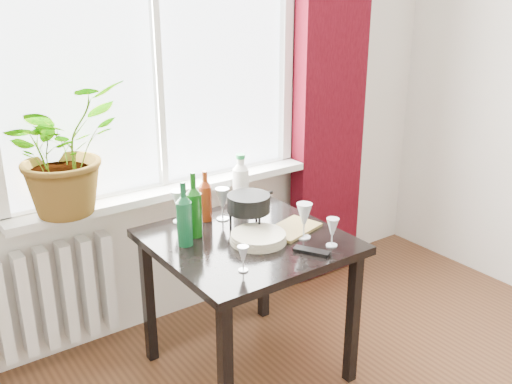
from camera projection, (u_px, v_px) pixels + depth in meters
window at (154, 41)px, 2.86m from camera, size 1.72×0.08×1.62m
windowsill at (169, 190)px, 3.07m from camera, size 1.72×0.20×0.04m
curtain at (331, 83)px, 3.50m from camera, size 0.50×0.12×2.56m
radiator at (36, 302)px, 2.84m from camera, size 0.80×0.10×0.55m
table at (247, 255)px, 2.73m from camera, size 0.85×0.85×0.74m
potted_plant at (62, 149)px, 2.62m from camera, size 0.70×0.67×0.62m
wine_bottle_left at (184, 214)px, 2.57m from camera, size 0.09×0.09×0.31m
wine_bottle_right at (194, 204)px, 2.66m from camera, size 0.07×0.07×0.32m
bottle_amber at (205, 195)px, 2.85m from camera, size 0.08×0.08×0.27m
cleaning_bottle at (241, 181)px, 3.01m from camera, size 0.11×0.11×0.30m
wineglass_front_right at (304, 220)px, 2.66m from camera, size 0.09×0.09×0.18m
wineglass_far_right at (332, 232)px, 2.59m from camera, size 0.07×0.07×0.14m
wineglass_back_center at (222, 204)px, 2.88m from camera, size 0.09×0.09×0.17m
wineglass_back_left at (178, 206)px, 2.84m from camera, size 0.08×0.08×0.17m
wineglass_front_left at (243, 259)px, 2.36m from camera, size 0.06×0.06×0.11m
plate_stack at (258, 237)px, 2.64m from camera, size 0.30×0.30×0.04m
fondue_pot at (249, 211)px, 2.79m from camera, size 0.26×0.23×0.17m
tv_remote at (312, 251)px, 2.54m from camera, size 0.12×0.17×0.02m
cutting_board at (292, 229)px, 2.78m from camera, size 0.31×0.24×0.01m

